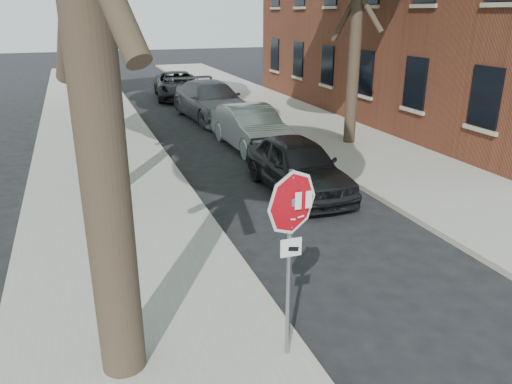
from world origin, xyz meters
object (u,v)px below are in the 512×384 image
(car_c, at_px, (211,101))
(car_d, at_px, (178,85))
(stop_sign, at_px, (291,230))
(car_b, at_px, (251,127))
(car_a, at_px, (298,165))

(car_c, distance_m, car_d, 6.05)
(stop_sign, relative_size, car_b, 0.59)
(car_d, bearing_deg, car_b, -82.82)
(stop_sign, height_order, car_b, stop_sign)
(car_b, distance_m, car_c, 5.30)
(car_a, distance_m, car_d, 15.97)
(car_c, bearing_deg, car_a, -97.23)
(stop_sign, xyz_separation_m, car_a, (2.94, 6.17, -1.23))
(stop_sign, xyz_separation_m, car_c, (3.30, 16.09, -1.14))
(stop_sign, relative_size, car_a, 0.62)
(car_a, relative_size, car_c, 0.76)
(car_b, xyz_separation_m, car_d, (-0.24, 11.35, -0.02))
(stop_sign, relative_size, car_c, 0.47)
(car_b, distance_m, car_d, 11.35)
(car_b, bearing_deg, car_d, 88.96)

